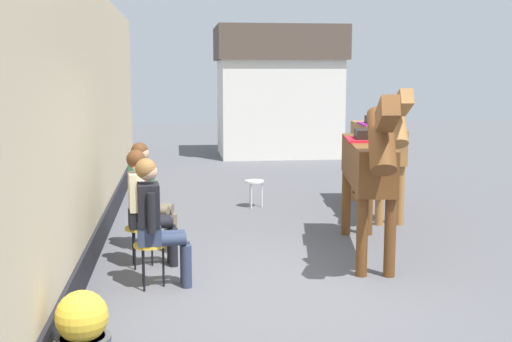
% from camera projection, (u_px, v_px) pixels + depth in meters
% --- Properties ---
extents(ground_plane, '(40.00, 40.00, 0.00)m').
position_uv_depth(ground_plane, '(268.00, 220.00, 10.21)').
color(ground_plane, '#56565B').
extents(pub_facade_wall, '(0.34, 14.00, 3.40)m').
position_uv_depth(pub_facade_wall, '(82.00, 132.00, 8.21)').
color(pub_facade_wall, '#CCB793').
rests_on(pub_facade_wall, ground_plane).
extents(distant_cottage, '(3.40, 2.60, 3.50)m').
position_uv_depth(distant_cottage, '(278.00, 90.00, 18.10)').
color(distant_cottage, silver).
rests_on(distant_cottage, ground_plane).
extents(seated_visitor_near, '(0.61, 0.49, 1.39)m').
position_uv_depth(seated_visitor_near, '(155.00, 216.00, 6.94)').
color(seated_visitor_near, gold).
rests_on(seated_visitor_near, ground_plane).
extents(seated_visitor_middle, '(0.61, 0.49, 1.39)m').
position_uv_depth(seated_visitor_middle, '(144.00, 202.00, 7.69)').
color(seated_visitor_middle, gold).
rests_on(seated_visitor_middle, ground_plane).
extents(seated_visitor_far, '(0.61, 0.49, 1.39)m').
position_uv_depth(seated_visitor_far, '(147.00, 190.00, 8.45)').
color(seated_visitor_far, black).
rests_on(seated_visitor_far, ground_plane).
extents(saddled_horse_near, '(0.79, 2.98, 2.06)m').
position_uv_depth(saddled_horse_near, '(368.00, 164.00, 8.09)').
color(saddled_horse_near, brown).
rests_on(saddled_horse_near, ground_plane).
extents(saddled_horse_far, '(0.60, 3.00, 2.06)m').
position_uv_depth(saddled_horse_far, '(378.00, 142.00, 10.59)').
color(saddled_horse_far, '#9E6B38').
rests_on(saddled_horse_far, ground_plane).
extents(flower_planter_near, '(0.43, 0.43, 0.64)m').
position_uv_depth(flower_planter_near, '(82.00, 330.00, 5.01)').
color(flower_planter_near, '#4C4C51').
rests_on(flower_planter_near, ground_plane).
extents(spare_stool_white, '(0.32, 0.32, 0.46)m').
position_uv_depth(spare_stool_white, '(254.00, 184.00, 11.17)').
color(spare_stool_white, white).
rests_on(spare_stool_white, ground_plane).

